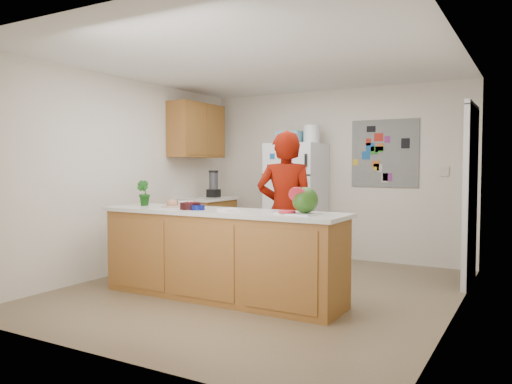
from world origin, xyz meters
The scene contains 26 objects.
floor centered at (0.00, 0.00, -0.01)m, with size 4.00×4.50×0.02m, color brown.
wall_back centered at (0.00, 2.26, 1.25)m, with size 4.00×0.02×2.50m, color beige.
wall_left centered at (-2.01, 0.00, 1.25)m, with size 0.02×4.50×2.50m, color beige.
wall_right centered at (2.01, 0.00, 1.25)m, with size 0.02×4.50×2.50m, color beige.
ceiling centered at (0.00, 0.00, 2.51)m, with size 4.00×4.50×0.02m, color white.
doorway centered at (1.99, 1.45, 1.02)m, with size 0.03×0.85×2.04m, color black.
peninsula_base centered at (-0.20, -0.50, 0.44)m, with size 2.60×0.62×0.88m, color brown.
peninsula_top centered at (-0.20, -0.50, 0.90)m, with size 2.68×0.70×0.04m, color silver.
side_counter_base centered at (-1.69, 1.35, 0.43)m, with size 0.60×0.80×0.86m, color brown.
side_counter_top centered at (-1.69, 1.35, 0.88)m, with size 0.64×0.84×0.04m, color silver.
upper_cabinets centered at (-1.82, 1.30, 1.90)m, with size 0.35×1.00×0.80m, color brown.
refrigerator centered at (-0.45, 1.88, 0.85)m, with size 0.75×0.70×1.70m, color silver.
fridge_top_bin centered at (-0.55, 1.88, 1.79)m, with size 0.35×0.28×0.18m, color #5999B2.
photo_collage centered at (0.75, 2.24, 1.55)m, with size 0.95×0.01×0.95m, color slate.
person centered at (0.26, 0.08, 0.87)m, with size 0.64×0.42×1.75m, color #600B02.
blender_appliance centered at (-1.64, 1.48, 1.09)m, with size 0.14×0.14×0.38m, color black.
cutting_board centered at (0.69, -0.52, 0.93)m, with size 0.38×0.28×0.01m, color silver.
watermelon centered at (0.75, -0.50, 1.05)m, with size 0.24×0.24×0.24m, color #295512.
watermelon_slice centered at (0.59, -0.57, 0.94)m, with size 0.16×0.16×0.02m, color red.
cherry_bowl centered at (-0.53, -0.58, 0.96)m, with size 0.22×0.22×0.07m, color black.
white_bowl centered at (-0.77, -0.34, 0.95)m, with size 0.17×0.17×0.06m, color silver.
cobalt_bowl centered at (-0.41, -0.61, 0.95)m, with size 0.14×0.14×0.05m, color #070F59.
plate centered at (-0.85, -0.48, 0.93)m, with size 0.24×0.24×0.02m, color tan.
paper_towel centered at (-0.08, -0.53, 0.93)m, with size 0.18×0.16×0.02m, color white.
keys centered at (0.76, -0.64, 0.93)m, with size 0.08×0.04×0.01m, color gray.
potted_plant centered at (-1.29, -0.45, 1.06)m, with size 0.16×0.13×0.29m, color #194613.
Camera 1 is at (2.64, -4.77, 1.37)m, focal length 35.00 mm.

